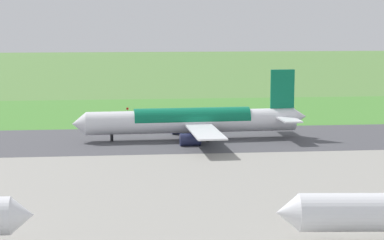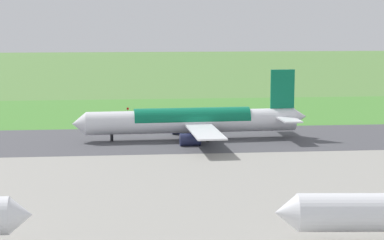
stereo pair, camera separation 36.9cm
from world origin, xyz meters
name	(u,v)px [view 1 (the left image)]	position (x,y,z in m)	size (l,w,h in m)	color
ground_plane	(137,140)	(0.00, 0.00, 0.00)	(800.00, 800.00, 0.00)	#547F3D
runway_asphalt	(137,140)	(0.00, 0.00, 0.03)	(600.00, 33.57, 0.06)	#47474C
grass_verge_foreground	(134,116)	(0.00, -38.45, 0.02)	(600.00, 80.00, 0.04)	#478534
airliner_main	(194,121)	(-13.02, -0.02, 4.35)	(54.10, 44.22, 15.88)	white
no_stopping_sign	(127,112)	(1.74, -35.00, 1.73)	(0.60, 0.10, 2.94)	slate
traffic_cone_orange	(110,116)	(6.52, -37.97, 0.28)	(0.40, 0.40, 0.55)	orange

